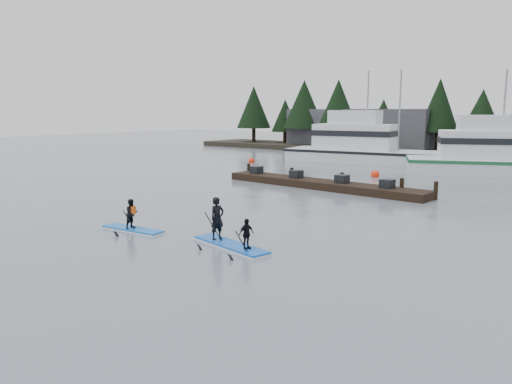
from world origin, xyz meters
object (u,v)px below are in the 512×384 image
Objects in this scene: fishing_boat_medium at (504,166)px; paddleboard_duo at (228,232)px; fishing_boat_large at (369,155)px; paddleboard_solo at (132,220)px; floating_dock at (321,184)px.

fishing_boat_medium is 4.30× the size of paddleboard_duo.
fishing_boat_large is 12.02m from fishing_boat_medium.
paddleboard_solo is 0.81× the size of paddleboard_duo.
fishing_boat_large is 5.78× the size of paddleboard_solo.
floating_dock is (4.60, -16.04, -0.47)m from fishing_boat_large.
fishing_boat_medium is at bearing -16.14° from fishing_boat_large.
fishing_boat_medium is (11.93, -1.49, -0.07)m from fishing_boat_large.
fishing_boat_large reaches higher than paddleboard_duo.
fishing_boat_large is 30.90m from paddleboard_solo.
fishing_boat_medium reaches higher than floating_dock.
fishing_boat_medium is 5.28× the size of paddleboard_solo.
paddleboard_solo is at bearing -90.65° from fishing_boat_large.
paddleboard_solo reaches higher than floating_dock.
paddleboard_solo is at bearing -160.30° from paddleboard_duo.
paddleboard_solo is at bearing -128.83° from fishing_boat_medium.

